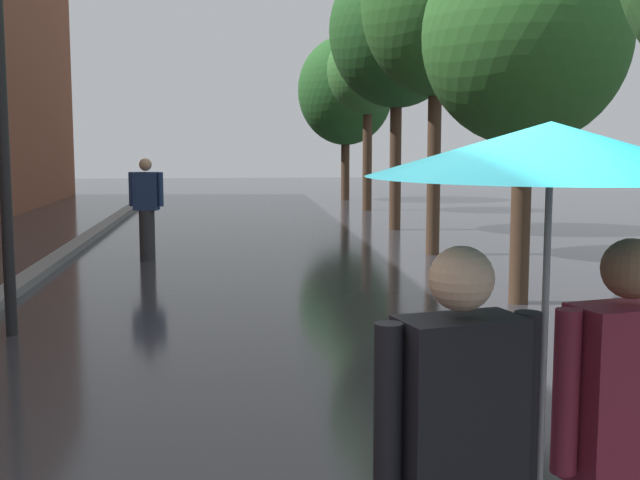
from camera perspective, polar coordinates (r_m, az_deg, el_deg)
name	(u,v)px	position (r m, az deg, el deg)	size (l,w,h in m)	color
kerb_strip	(43,268)	(13.43, -18.40, -1.85)	(0.30, 36.00, 0.12)	slate
street_tree_1	(526,37)	(10.56, 13.88, 13.28)	(2.49, 2.49, 4.57)	#473323
street_tree_2	(436,5)	(14.84, 7.96, 15.64)	(2.57, 2.57, 5.88)	#473323
street_tree_3	(397,32)	(18.76, 5.27, 13.98)	(2.96, 2.96, 6.01)	#473323
street_tree_4	(368,71)	(23.72, 3.29, 11.43)	(2.28, 2.28, 5.15)	#473323
street_tree_5	(346,91)	(27.69, 1.76, 10.15)	(3.12, 3.12, 5.35)	#473323
couple_under_umbrella	(547,319)	(2.89, 15.22, -5.24)	(1.22, 1.22, 2.10)	#1E233D
street_lamp_post	(1,88)	(9.11, -20.97, 9.66)	(0.24, 0.24, 4.35)	black
pedestrian_walking_midground	(147,208)	(14.22, -11.77, 2.13)	(0.58, 0.30, 1.71)	#2D2D33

